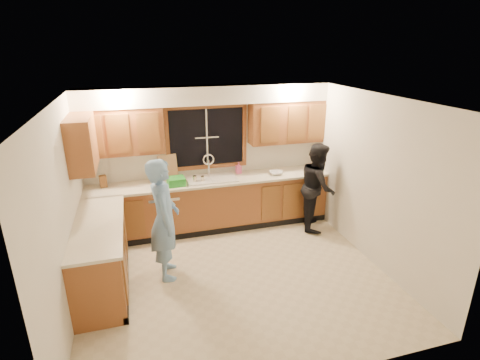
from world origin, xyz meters
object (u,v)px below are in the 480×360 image
sink (211,182)px  man (164,220)px  soap_bottle (239,168)px  stove (99,279)px  knife_block (103,181)px  dishwasher (164,212)px  woman (318,187)px  bowl (276,173)px  dish_crate (176,181)px

sink → man: (-0.93, -1.27, 0.01)m
soap_bottle → stove: bearing=-139.5°
man → knife_block: size_ratio=8.82×
sink → knife_block: 1.79m
sink → dishwasher: (-0.85, -0.01, -0.45)m
woman → knife_block: bearing=102.3°
dishwasher → bowl: (2.02, -0.06, 0.54)m
stove → soap_bottle: soap_bottle is taller
sink → soap_bottle: 0.60m
stove → man: man is taller
woman → soap_bottle: (-1.25, 0.69, 0.24)m
stove → soap_bottle: 3.14m
stove → bowl: 3.49m
stove → knife_block: knife_block is taller
stove → man: (0.87, 0.55, 0.42)m
man → bowl: size_ratio=7.47×
knife_block → soap_bottle: 2.32m
woman → knife_block: 3.64m
woman → dish_crate: size_ratio=5.54×
sink → dish_crate: 0.64m
dishwasher → dish_crate: (0.23, -0.10, 0.58)m
woman → bowl: bearing=77.7°
stove → man: size_ratio=0.52×
soap_bottle → bowl: soap_bottle is taller
woman → knife_block: (-3.57, 0.64, 0.24)m
sink → man: bearing=-126.2°
sink → woman: bearing=-15.8°
stove → man: bearing=32.4°
woman → bowl: (-0.62, 0.43, 0.17)m
bowl → stove: bearing=-149.5°
sink → bowl: bearing=-3.7°
dishwasher → man: 1.34m
knife_block → soap_bottle: soap_bottle is taller
man → stove: bearing=124.6°
stove → bowl: (2.97, 1.75, 0.50)m
bowl → dish_crate: bearing=-178.8°
sink → woman: size_ratio=0.55×
man → soap_bottle: bearing=-43.3°
dishwasher → knife_block: bearing=171.1°
woman → sink: bearing=96.7°
stove → dish_crate: 2.15m
dish_crate → dishwasher: bearing=156.7°
sink → dishwasher: 0.96m
bowl → dishwasher: bearing=178.3°
stove → dishwasher: bearing=62.3°
dish_crate → bowl: (1.79, 0.04, -0.04)m
sink → woman: 1.87m
dishwasher → man: bearing=-93.7°
dish_crate → bowl: 1.79m
knife_block → bowl: size_ratio=0.85×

